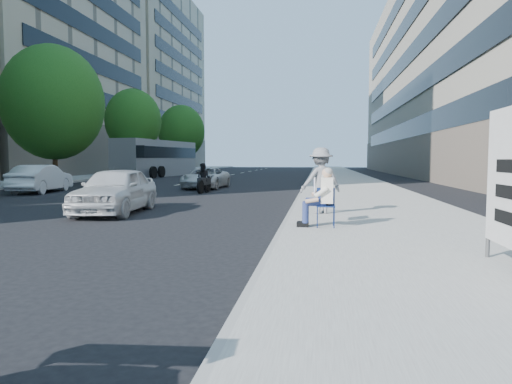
% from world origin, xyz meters
% --- Properties ---
extents(ground, '(160.00, 160.00, 0.00)m').
position_xyz_m(ground, '(0.00, 0.00, 0.00)').
color(ground, black).
rests_on(ground, ground).
extents(near_sidewalk, '(5.00, 120.00, 0.15)m').
position_xyz_m(near_sidewalk, '(4.00, 20.00, 0.07)').
color(near_sidewalk, gray).
rests_on(near_sidewalk, ground).
extents(far_sidewalk, '(4.50, 120.00, 0.15)m').
position_xyz_m(far_sidewalk, '(-16.75, 20.00, 0.07)').
color(far_sidewalk, gray).
rests_on(far_sidewalk, ground).
extents(far_bldg_north, '(22.00, 28.00, 28.00)m').
position_xyz_m(far_bldg_north, '(-30.00, 62.00, 14.00)').
color(far_bldg_north, '#BCAA8D').
rests_on(far_bldg_north, ground).
extents(near_building, '(14.00, 70.00, 20.00)m').
position_xyz_m(near_building, '(17.00, 32.00, 10.00)').
color(near_building, gray).
rests_on(near_building, ground).
extents(tree_far_c, '(6.00, 6.00, 8.47)m').
position_xyz_m(tree_far_c, '(-13.70, 18.00, 5.02)').
color(tree_far_c, '#382616').
rests_on(tree_far_c, ground).
extents(tree_far_d, '(4.80, 4.80, 7.65)m').
position_xyz_m(tree_far_d, '(-13.70, 30.00, 4.89)').
color(tree_far_d, '#382616').
rests_on(tree_far_d, ground).
extents(tree_far_e, '(5.40, 5.40, 7.89)m').
position_xyz_m(tree_far_e, '(-13.70, 44.00, 4.78)').
color(tree_far_e, '#382616').
rests_on(tree_far_e, ground).
extents(seated_protester, '(0.83, 1.11, 1.31)m').
position_xyz_m(seated_protester, '(2.29, 2.16, 0.87)').
color(seated_protester, navy).
rests_on(seated_protester, near_sidewalk).
extents(jogger, '(1.34, 1.09, 1.80)m').
position_xyz_m(jogger, '(2.30, 4.61, 1.05)').
color(jogger, gray).
rests_on(jogger, near_sidewalk).
extents(white_sedan_near, '(1.97, 4.22, 1.40)m').
position_xyz_m(white_sedan_near, '(-3.85, 5.11, 0.70)').
color(white_sedan_near, silver).
rests_on(white_sedan_near, ground).
extents(white_sedan_mid, '(1.89, 4.22, 1.34)m').
position_xyz_m(white_sedan_mid, '(-11.13, 12.56, 0.67)').
color(white_sedan_mid, silver).
rests_on(white_sedan_mid, ground).
extents(white_sedan_far, '(2.07, 4.28, 1.17)m').
position_xyz_m(white_sedan_far, '(-3.95, 16.68, 0.59)').
color(white_sedan_far, silver).
rests_on(white_sedan_far, ground).
extents(motorcycle, '(0.76, 2.05, 1.42)m').
position_xyz_m(motorcycle, '(-3.26, 13.51, 0.64)').
color(motorcycle, black).
rests_on(motorcycle, ground).
extents(bus, '(4.15, 12.32, 3.30)m').
position_xyz_m(bus, '(-12.63, 32.95, 1.64)').
color(bus, slate).
rests_on(bus, ground).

